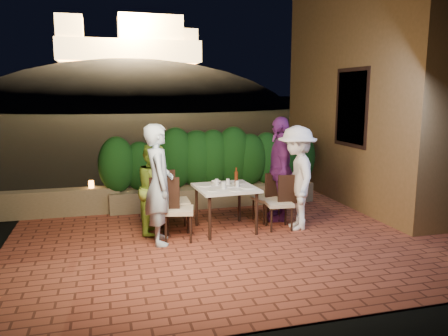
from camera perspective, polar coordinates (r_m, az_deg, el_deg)
name	(u,v)px	position (r m, az deg, el deg)	size (l,w,h in m)	color
ground	(238,243)	(6.90, 1.79, -9.82)	(400.00, 400.00, 0.00)	black
terrace_floor	(229,237)	(7.37, 0.63, -8.96)	(7.00, 6.00, 0.15)	brown
building_wall	(374,83)	(9.88, 18.98, 10.51)	(1.60, 5.00, 5.00)	olive
window_pane	(353,108)	(9.04, 16.45, 7.57)	(0.08, 1.00, 1.40)	black
window_frame	(352,108)	(9.04, 16.40, 7.57)	(0.06, 1.15, 1.55)	black
planter	(214,195)	(9.01, -1.27, -3.61)	(4.20, 0.55, 0.40)	#6F6346
hedge	(214,160)	(8.86, -1.29, 1.11)	(4.00, 0.70, 1.10)	#0F3810
parapet	(60,203)	(8.79, -20.66, -4.27)	(2.20, 0.30, 0.50)	#6F6346
hill	(133,135)	(66.62, -11.83, 4.30)	(52.00, 40.00, 22.00)	black
fortress	(129,34)	(66.82, -12.29, 16.77)	(26.00, 8.00, 8.00)	#FFCC7A
dining_table	(226,209)	(7.36, 0.21, -5.32)	(0.96, 0.96, 0.75)	white
plate_nw	(213,190)	(6.98, -1.42, -2.94)	(0.20, 0.20, 0.01)	white
plate_sw	(204,185)	(7.35, -2.61, -2.28)	(0.24, 0.24, 0.01)	white
plate_ne	(248,188)	(7.19, 3.11, -2.56)	(0.22, 0.22, 0.01)	white
plate_se	(238,183)	(7.55, 1.87, -1.95)	(0.23, 0.23, 0.01)	white
plate_centre	(228,186)	(7.29, 0.46, -2.38)	(0.23, 0.23, 0.01)	white
plate_front	(236,190)	(7.00, 1.59, -2.90)	(0.22, 0.22, 0.01)	white
glass_nw	(224,185)	(7.09, -0.05, -2.28)	(0.07, 0.07, 0.12)	silver
glass_sw	(217,182)	(7.38, -0.97, -1.85)	(0.06, 0.06, 0.11)	silver
glass_ne	(237,184)	(7.24, 1.75, -2.09)	(0.06, 0.06, 0.10)	silver
glass_se	(228,182)	(7.40, 0.51, -1.82)	(0.06, 0.06, 0.11)	silver
beer_bottle	(236,176)	(7.36, 1.61, -1.11)	(0.06, 0.06, 0.30)	#501F0D
bowl	(216,182)	(7.53, -1.01, -1.86)	(0.17, 0.17, 0.04)	white
chair_left_front	(178,209)	(6.90, -5.97, -5.32)	(0.46, 0.46, 1.00)	black
chair_left_back	(174,201)	(7.33, -6.52, -4.24)	(0.48, 0.48, 1.04)	black
chair_right_front	(279,202)	(7.47, 7.20, -4.46)	(0.43, 0.43, 0.93)	black
chair_right_back	(266,197)	(7.88, 5.54, -3.85)	(0.41, 0.41, 0.88)	black
diner_blue	(159,184)	(6.70, -8.50, -2.14)	(0.67, 0.44, 1.84)	silver
diner_green	(155,188)	(7.25, -8.99, -2.65)	(0.72, 0.56, 1.49)	#A8DB44
diner_white	(297,178)	(7.44, 9.47, -1.29)	(1.14, 0.65, 1.76)	white
diner_purple	(280,169)	(7.93, 7.33, -0.10)	(1.10, 0.46, 1.88)	#6D2777
parapet_lamp	(91,184)	(8.68, -16.96, -2.06)	(0.10, 0.10, 0.14)	orange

